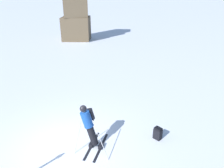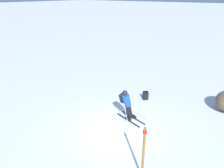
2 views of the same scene
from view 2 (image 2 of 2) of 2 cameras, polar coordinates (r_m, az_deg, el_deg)
The scene contains 4 objects.
ground_plane at distance 10.17m, azimuth 1.35°, elevation -11.79°, with size 300.00×300.00×0.00m, color white.
skier at distance 10.37m, azimuth 3.92°, elevation -5.13°, with size 1.25×1.67×1.71m.
spare_backpack at distance 12.86m, azimuth 8.74°, elevation -3.00°, with size 0.37×0.37×0.50m.
trail_marker at distance 7.35m, azimuth 8.24°, elevation -17.03°, with size 0.13×0.13×1.98m.
Camera 2 is at (-6.80, -4.92, 5.75)m, focal length 35.00 mm.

